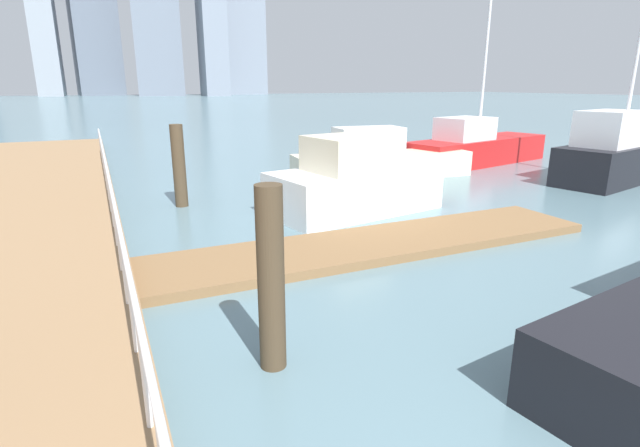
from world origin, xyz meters
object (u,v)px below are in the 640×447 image
(moored_boat_2, at_px, (475,147))
(moored_boat_4, at_px, (353,183))
(moored_boat_5, at_px, (618,154))
(moored_boat_1, at_px, (379,159))

(moored_boat_2, distance_m, moored_boat_4, 9.96)
(moored_boat_4, height_order, moored_boat_5, moored_boat_5)
(moored_boat_5, bearing_deg, moored_boat_1, 150.66)
(moored_boat_2, bearing_deg, moored_boat_4, -149.91)
(moored_boat_1, height_order, moored_boat_2, moored_boat_2)
(moored_boat_1, xyz_separation_m, moored_boat_2, (5.37, 0.98, 0.08))
(moored_boat_2, distance_m, moored_boat_5, 5.38)
(moored_boat_1, height_order, moored_boat_4, moored_boat_4)
(moored_boat_1, bearing_deg, moored_boat_4, -129.00)
(moored_boat_4, bearing_deg, moored_boat_5, -0.28)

